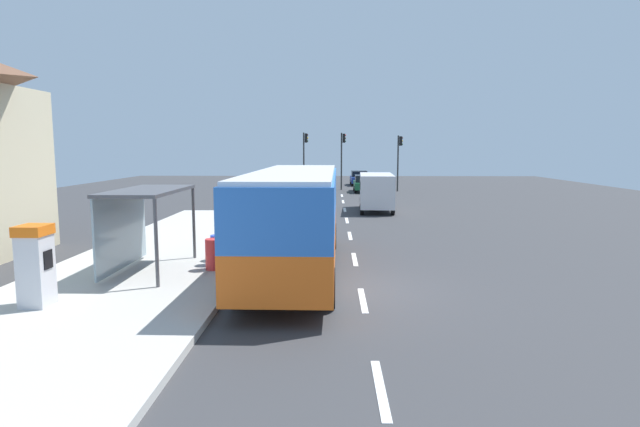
{
  "coord_description": "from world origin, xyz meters",
  "views": [
    {
      "loc": [
        -0.54,
        -14.13,
        3.9
      ],
      "look_at": [
        -1.0,
        5.07,
        1.5
      ],
      "focal_mm": 29.34,
      "sensor_mm": 36.0,
      "label": 1
    }
  ],
  "objects_px": {
    "ticket_machine": "(36,265)",
    "recycling_bin_blue": "(219,250)",
    "recycling_bin_red": "(214,254)",
    "recycling_bin_yellow": "(223,246)",
    "white_van": "(376,190)",
    "bus_shelter": "(138,208)",
    "sedan_near": "(359,178)",
    "traffic_light_near_side": "(399,154)",
    "traffic_light_far_side": "(305,152)",
    "traffic_light_median": "(342,152)",
    "sedan_far": "(364,183)",
    "bus": "(295,214)"
  },
  "relations": [
    {
      "from": "ticket_machine",
      "to": "recycling_bin_blue",
      "type": "height_order",
      "value": "ticket_machine"
    },
    {
      "from": "recycling_bin_red",
      "to": "recycling_bin_yellow",
      "type": "xyz_separation_m",
      "value": [
        0.0,
        1.4,
        0.0
      ]
    },
    {
      "from": "white_van",
      "to": "bus_shelter",
      "type": "xyz_separation_m",
      "value": [
        -8.61,
        -17.04,
        0.75
      ]
    },
    {
      "from": "recycling_bin_red",
      "to": "sedan_near",
      "type": "bearing_deg",
      "value": 80.73
    },
    {
      "from": "traffic_light_near_side",
      "to": "traffic_light_far_side",
      "type": "bearing_deg",
      "value": 174.69
    },
    {
      "from": "sedan_near",
      "to": "recycling_bin_blue",
      "type": "bearing_deg",
      "value": -99.43
    },
    {
      "from": "bus_shelter",
      "to": "ticket_machine",
      "type": "bearing_deg",
      "value": -107.23
    },
    {
      "from": "recycling_bin_yellow",
      "to": "traffic_light_median",
      "type": "bearing_deg",
      "value": 81.88
    },
    {
      "from": "ticket_machine",
      "to": "traffic_light_near_side",
      "type": "xyz_separation_m",
      "value": [
        13.04,
        35.85,
        2.18
      ]
    },
    {
      "from": "traffic_light_near_side",
      "to": "traffic_light_median",
      "type": "bearing_deg",
      "value": 162.59
    },
    {
      "from": "ticket_machine",
      "to": "recycling_bin_blue",
      "type": "distance_m",
      "value": 5.67
    },
    {
      "from": "traffic_light_far_side",
      "to": "bus_shelter",
      "type": "distance_m",
      "value": 33.2
    },
    {
      "from": "ticket_machine",
      "to": "traffic_light_near_side",
      "type": "height_order",
      "value": "traffic_light_near_side"
    },
    {
      "from": "recycling_bin_yellow",
      "to": "traffic_light_median",
      "type": "distance_m",
      "value": 32.65
    },
    {
      "from": "sedan_far",
      "to": "traffic_light_far_side",
      "type": "xyz_separation_m",
      "value": [
        -5.4,
        1.72,
        2.74
      ]
    },
    {
      "from": "recycling_bin_blue",
      "to": "recycling_bin_yellow",
      "type": "distance_m",
      "value": 0.7
    },
    {
      "from": "recycling_bin_red",
      "to": "traffic_light_near_side",
      "type": "height_order",
      "value": "traffic_light_near_side"
    },
    {
      "from": "recycling_bin_yellow",
      "to": "recycling_bin_blue",
      "type": "bearing_deg",
      "value": -90.0
    },
    {
      "from": "recycling_bin_blue",
      "to": "traffic_light_median",
      "type": "height_order",
      "value": "traffic_light_median"
    },
    {
      "from": "ticket_machine",
      "to": "traffic_light_far_side",
      "type": "xyz_separation_m",
      "value": [
        4.44,
        36.65,
        2.36
      ]
    },
    {
      "from": "sedan_near",
      "to": "recycling_bin_yellow",
      "type": "relative_size",
      "value": 4.65
    },
    {
      "from": "bus",
      "to": "bus_shelter",
      "type": "bearing_deg",
      "value": -171.8
    },
    {
      "from": "traffic_light_far_side",
      "to": "bus_shelter",
      "type": "bearing_deg",
      "value": -95.72
    },
    {
      "from": "ticket_machine",
      "to": "traffic_light_near_side",
      "type": "distance_m",
      "value": 38.21
    },
    {
      "from": "sedan_far",
      "to": "ticket_machine",
      "type": "xyz_separation_m",
      "value": [
        -9.84,
        -34.93,
        0.38
      ]
    },
    {
      "from": "sedan_near",
      "to": "recycling_bin_red",
      "type": "relative_size",
      "value": 4.65
    },
    {
      "from": "ticket_machine",
      "to": "traffic_light_far_side",
      "type": "height_order",
      "value": "traffic_light_far_side"
    },
    {
      "from": "recycling_bin_red",
      "to": "traffic_light_far_side",
      "type": "height_order",
      "value": "traffic_light_far_side"
    },
    {
      "from": "traffic_light_near_side",
      "to": "bus",
      "type": "bearing_deg",
      "value": -102.88
    },
    {
      "from": "traffic_light_near_side",
      "to": "recycling_bin_blue",
      "type": "bearing_deg",
      "value": -107.22
    },
    {
      "from": "bus",
      "to": "white_van",
      "type": "bearing_deg",
      "value": 76.55
    },
    {
      "from": "recycling_bin_red",
      "to": "bus_shelter",
      "type": "bearing_deg",
      "value": -174.52
    },
    {
      "from": "traffic_light_median",
      "to": "recycling_bin_blue",
      "type": "bearing_deg",
      "value": -97.95
    },
    {
      "from": "sedan_near",
      "to": "traffic_light_median",
      "type": "height_order",
      "value": "traffic_light_median"
    },
    {
      "from": "ticket_machine",
      "to": "bus_shelter",
      "type": "xyz_separation_m",
      "value": [
        1.13,
        3.64,
        0.93
      ]
    },
    {
      "from": "sedan_far",
      "to": "recycling_bin_yellow",
      "type": "distance_m",
      "value": 30.38
    },
    {
      "from": "white_van",
      "to": "traffic_light_median",
      "type": "relative_size",
      "value": 0.99
    },
    {
      "from": "bus_shelter",
      "to": "traffic_light_near_side",
      "type": "bearing_deg",
      "value": 69.7
    },
    {
      "from": "sedan_near",
      "to": "sedan_far",
      "type": "xyz_separation_m",
      "value": [
        0.0,
        -8.75,
        0.0
      ]
    },
    {
      "from": "white_van",
      "to": "traffic_light_near_side",
      "type": "relative_size",
      "value": 1.05
    },
    {
      "from": "sedan_near",
      "to": "recycling_bin_red",
      "type": "bearing_deg",
      "value": -99.27
    },
    {
      "from": "bus",
      "to": "sedan_far",
      "type": "height_order",
      "value": "bus"
    },
    {
      "from": "white_van",
      "to": "sedan_far",
      "type": "distance_m",
      "value": 14.27
    },
    {
      "from": "white_van",
      "to": "traffic_light_median",
      "type": "height_order",
      "value": "traffic_light_median"
    },
    {
      "from": "white_van",
      "to": "ticket_machine",
      "type": "relative_size",
      "value": 2.72
    },
    {
      "from": "recycling_bin_red",
      "to": "bus_shelter",
      "type": "distance_m",
      "value": 2.65
    },
    {
      "from": "recycling_bin_blue",
      "to": "white_van",
      "type": "bearing_deg",
      "value": 68.35
    },
    {
      "from": "recycling_bin_yellow",
      "to": "bus_shelter",
      "type": "bearing_deg",
      "value": -143.92
    },
    {
      "from": "sedan_near",
      "to": "recycling_bin_red",
      "type": "xyz_separation_m",
      "value": [
        -6.5,
        -39.83,
        -0.14
      ]
    },
    {
      "from": "recycling_bin_yellow",
      "to": "bus_shelter",
      "type": "relative_size",
      "value": 0.24
    }
  ]
}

